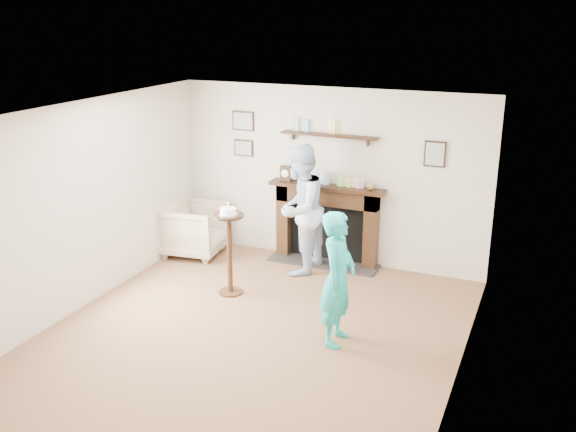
% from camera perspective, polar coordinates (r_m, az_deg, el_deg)
% --- Properties ---
extents(ground, '(5.00, 5.00, 0.00)m').
position_cam_1_polar(ground, '(7.39, -3.07, -10.42)').
color(ground, brown).
rests_on(ground, ground).
extents(room_shell, '(4.54, 5.02, 2.52)m').
position_cam_1_polar(room_shell, '(7.37, -0.93, 3.14)').
color(room_shell, beige).
rests_on(room_shell, ground).
extents(armchair, '(0.95, 0.93, 0.78)m').
position_cam_1_polar(armchair, '(9.74, -8.22, -3.33)').
color(armchair, tan).
rests_on(armchair, ground).
extents(man, '(0.72, 0.90, 1.80)m').
position_cam_1_polar(man, '(9.03, 0.98, -4.89)').
color(man, '#ACBED7').
rests_on(man, ground).
extents(woman, '(0.37, 0.55, 1.51)m').
position_cam_1_polar(woman, '(7.25, 4.31, -11.03)').
color(woman, '#21B3BD').
rests_on(woman, ground).
extents(pedestal_table, '(0.38, 0.38, 1.23)m').
position_cam_1_polar(pedestal_table, '(8.11, -5.26, -1.96)').
color(pedestal_table, black).
rests_on(pedestal_table, ground).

